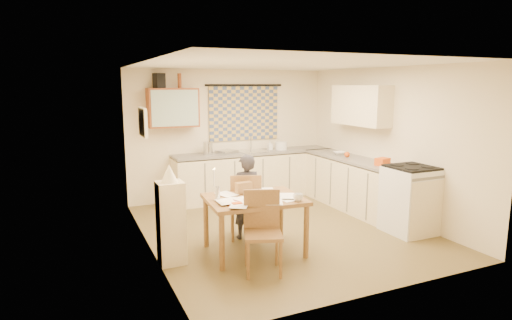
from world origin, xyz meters
name	(u,v)px	position (x,y,z in m)	size (l,w,h in m)	color
floor	(282,230)	(0.00, 0.00, -0.01)	(4.00, 4.50, 0.02)	brown
ceiling	(284,64)	(0.00, 0.00, 2.51)	(4.00, 4.50, 0.02)	white
wall_back	(229,134)	(0.00, 2.26, 1.25)	(4.00, 0.02, 2.50)	beige
wall_front	(385,180)	(0.00, -2.26, 1.25)	(4.00, 0.02, 2.50)	beige
wall_left	(146,159)	(-2.01, 0.00, 1.25)	(0.02, 4.50, 2.50)	beige
wall_right	(388,142)	(2.01, 0.00, 1.25)	(0.02, 4.50, 2.50)	beige
window_blind	(244,113)	(0.30, 2.22, 1.65)	(1.45, 0.03, 1.05)	#3C4E7B
curtain_rod	(244,85)	(0.30, 2.20, 2.20)	(0.04, 0.04, 1.60)	black
wall_cabinet	(173,108)	(-1.15, 2.08, 1.80)	(0.90, 0.34, 0.70)	brown
wall_cabinet_glass	(175,108)	(-1.15, 1.91, 1.80)	(0.84, 0.02, 0.64)	#99B2A5
upper_cabinet_right	(361,105)	(1.83, 0.55, 1.85)	(0.34, 1.30, 0.70)	beige
framed_print	(143,122)	(-1.97, 0.40, 1.70)	(0.04, 0.50, 0.40)	#EEE6C7
print_canvas	(145,122)	(-1.95, 0.40, 1.70)	(0.01, 0.42, 0.32)	beige
counter_back	(256,175)	(0.45, 1.95, 0.45)	(3.30, 0.62, 0.92)	beige
counter_right	(362,187)	(1.70, 0.25, 0.45)	(0.62, 2.95, 0.92)	beige
stove	(410,200)	(1.70, -0.89, 0.51)	(0.66, 0.66, 1.02)	white
sink	(253,154)	(0.37, 1.95, 0.88)	(0.55, 0.45, 0.10)	silver
tap	(251,143)	(0.41, 2.13, 1.06)	(0.03, 0.03, 0.28)	silver
dish_rack	(227,152)	(-0.17, 1.95, 0.95)	(0.35, 0.30, 0.06)	silver
kettle	(208,148)	(-0.55, 1.95, 1.04)	(0.18, 0.18, 0.24)	silver
mixing_bowl	(281,146)	(0.99, 1.95, 1.00)	(0.24, 0.24, 0.16)	white
soap_bottle	(270,145)	(0.76, 2.00, 1.01)	(0.09, 0.09, 0.19)	white
bowl	(339,153)	(1.70, 0.96, 0.95)	(0.27, 0.27, 0.05)	white
orange_bag	(382,162)	(1.70, -0.24, 0.98)	(0.22, 0.16, 0.12)	#D94E0E
fruit_orange	(347,155)	(1.65, 0.64, 0.97)	(0.10, 0.10, 0.10)	#D94E0E
speaker	(159,81)	(-1.38, 2.08, 2.28)	(0.16, 0.20, 0.26)	black
bottle_green	(162,81)	(-1.32, 2.08, 2.28)	(0.07, 0.07, 0.26)	#195926
bottle_brown	(180,81)	(-1.01, 2.08, 2.28)	(0.07, 0.07, 0.26)	brown
dining_table	(254,225)	(-0.75, -0.65, 0.38)	(1.31, 1.03, 0.75)	brown
chair_far	(245,218)	(-0.65, -0.09, 0.30)	(0.56, 0.56, 0.97)	brown
chair_near	(263,248)	(-0.91, -1.25, 0.30)	(0.56, 0.56, 0.97)	brown
person	(246,197)	(-0.64, -0.11, 0.62)	(0.48, 0.35, 1.24)	black
shelf_stand	(171,223)	(-1.84, -0.55, 0.52)	(0.32, 0.30, 1.04)	beige
lampshade	(169,173)	(-1.84, -0.55, 1.15)	(0.20, 0.20, 0.22)	#EEE6C7
letter_rack	(244,188)	(-0.80, -0.40, 0.83)	(0.22, 0.10, 0.16)	brown
mug	(298,197)	(-0.32, -1.04, 0.80)	(0.15, 0.15, 0.10)	white
magazine	(228,205)	(-1.20, -0.88, 0.76)	(0.27, 0.31, 0.02)	maroon
book	(225,201)	(-1.17, -0.69, 0.76)	(0.21, 0.26, 0.02)	#D94E0E
orange_box	(237,204)	(-1.10, -0.92, 0.77)	(0.12, 0.08, 0.04)	#D94E0E
eyeglasses	(274,202)	(-0.63, -0.98, 0.76)	(0.13, 0.04, 0.02)	black
candle_holder	(218,194)	(-1.24, -0.59, 0.84)	(0.06, 0.06, 0.18)	silver
candle	(214,178)	(-1.27, -0.54, 1.04)	(0.02, 0.02, 0.22)	white
candle_flame	(214,169)	(-1.28, -0.59, 1.16)	(0.02, 0.02, 0.02)	#FFCC66
papers	(256,198)	(-0.75, -0.71, 0.77)	(1.10, 1.01, 0.03)	white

